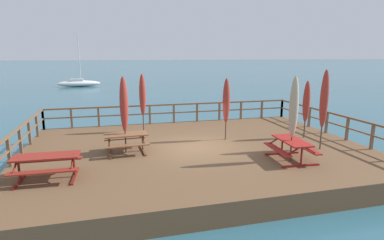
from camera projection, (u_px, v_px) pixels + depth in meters
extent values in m
plane|color=#2D5B6B|center=(196.00, 163.00, 13.16)|extent=(600.00, 600.00, 0.00)
cube|color=brown|center=(196.00, 155.00, 13.09)|extent=(14.02, 10.13, 0.73)
cube|color=brown|center=(174.00, 105.00, 17.45)|extent=(13.72, 0.09, 0.08)
cube|color=brown|center=(174.00, 113.00, 17.55)|extent=(13.72, 0.07, 0.06)
cube|color=brown|center=(43.00, 120.00, 15.89)|extent=(0.10, 0.10, 1.05)
cube|color=brown|center=(71.00, 118.00, 16.22)|extent=(0.10, 0.10, 1.05)
cube|color=brown|center=(99.00, 117.00, 16.56)|extent=(0.10, 0.10, 1.05)
cube|color=brown|center=(125.00, 116.00, 16.89)|extent=(0.10, 0.10, 1.05)
cube|color=brown|center=(150.00, 115.00, 17.23)|extent=(0.10, 0.10, 1.05)
cube|color=brown|center=(174.00, 114.00, 17.56)|extent=(0.10, 0.10, 1.05)
cube|color=brown|center=(197.00, 113.00, 17.90)|extent=(0.10, 0.10, 1.05)
cube|color=brown|center=(219.00, 111.00, 18.23)|extent=(0.10, 0.10, 1.05)
cube|color=brown|center=(241.00, 110.00, 18.56)|extent=(0.10, 0.10, 1.05)
cube|color=brown|center=(262.00, 109.00, 18.90)|extent=(0.10, 0.10, 1.05)
cube|color=brown|center=(282.00, 109.00, 19.23)|extent=(0.10, 0.10, 1.05)
cube|color=brown|center=(13.00, 133.00, 11.12)|extent=(0.09, 9.83, 0.08)
cube|color=brown|center=(15.00, 145.00, 11.22)|extent=(0.07, 9.83, 0.06)
cube|color=brown|center=(9.00, 152.00, 10.56)|extent=(0.10, 0.10, 1.05)
cube|color=brown|center=(20.00, 141.00, 11.90)|extent=(0.10, 0.10, 1.05)
cube|color=brown|center=(29.00, 133.00, 13.23)|extent=(0.10, 0.10, 1.05)
cube|color=brown|center=(37.00, 126.00, 14.56)|extent=(0.10, 0.10, 1.05)
cube|color=brown|center=(43.00, 120.00, 15.89)|extent=(0.10, 0.10, 1.05)
cube|color=brown|center=(338.00, 115.00, 14.47)|extent=(0.09, 9.83, 0.08)
cube|color=brown|center=(337.00, 125.00, 14.56)|extent=(0.07, 9.83, 0.06)
cube|color=brown|center=(372.00, 137.00, 12.58)|extent=(0.10, 0.10, 1.05)
cube|color=brown|center=(347.00, 129.00, 13.91)|extent=(0.10, 0.10, 1.05)
cube|color=brown|center=(327.00, 123.00, 15.24)|extent=(0.10, 0.10, 1.05)
cube|color=brown|center=(309.00, 117.00, 16.57)|extent=(0.10, 0.10, 1.05)
cube|color=brown|center=(295.00, 113.00, 17.90)|extent=(0.10, 0.10, 1.05)
cube|color=brown|center=(282.00, 109.00, 19.23)|extent=(0.10, 0.10, 1.05)
cube|color=maroon|center=(46.00, 156.00, 9.48)|extent=(1.97, 0.81, 0.05)
cube|color=maroon|center=(43.00, 172.00, 9.01)|extent=(1.96, 0.33, 0.04)
cube|color=maroon|center=(51.00, 160.00, 10.08)|extent=(1.96, 0.33, 0.04)
cube|color=maroon|center=(20.00, 180.00, 9.46)|extent=(0.12, 1.40, 0.06)
cylinder|color=maroon|center=(19.00, 170.00, 9.39)|extent=(0.07, 0.07, 0.74)
cylinder|color=maroon|center=(15.00, 166.00, 9.08)|extent=(0.07, 0.63, 0.37)
cylinder|color=maroon|center=(21.00, 160.00, 9.61)|extent=(0.07, 0.63, 0.37)
cube|color=maroon|center=(75.00, 176.00, 9.80)|extent=(0.12, 1.40, 0.06)
cylinder|color=maroon|center=(74.00, 166.00, 9.73)|extent=(0.07, 0.07, 0.74)
cylinder|color=maroon|center=(72.00, 162.00, 9.42)|extent=(0.07, 0.63, 0.37)
cylinder|color=maroon|center=(75.00, 156.00, 9.95)|extent=(0.07, 0.63, 0.37)
cube|color=maroon|center=(292.00, 141.00, 11.22)|extent=(0.86, 1.80, 0.05)
cube|color=maroon|center=(305.00, 148.00, 11.39)|extent=(0.38, 1.77, 0.04)
cube|color=maroon|center=(277.00, 149.00, 11.18)|extent=(0.38, 1.77, 0.04)
cube|color=maroon|center=(301.00, 166.00, 10.70)|extent=(1.40, 0.16, 0.06)
cylinder|color=maroon|center=(301.00, 156.00, 10.63)|extent=(0.07, 0.07, 0.74)
cylinder|color=maroon|center=(309.00, 150.00, 10.64)|extent=(0.63, 0.09, 0.37)
cylinder|color=maroon|center=(294.00, 151.00, 10.53)|extent=(0.63, 0.09, 0.37)
cube|color=maroon|center=(282.00, 153.00, 12.04)|extent=(1.40, 0.16, 0.06)
cylinder|color=maroon|center=(282.00, 145.00, 11.97)|extent=(0.07, 0.07, 0.74)
cylinder|color=maroon|center=(289.00, 139.00, 11.98)|extent=(0.63, 0.09, 0.37)
cylinder|color=maroon|center=(276.00, 140.00, 11.87)|extent=(0.63, 0.09, 0.37)
cube|color=brown|center=(126.00, 134.00, 12.10)|extent=(1.69, 0.85, 0.05)
cube|color=brown|center=(128.00, 146.00, 11.64)|extent=(1.66, 0.37, 0.04)
cube|color=brown|center=(125.00, 138.00, 12.68)|extent=(1.66, 0.37, 0.04)
cube|color=brown|center=(110.00, 153.00, 12.05)|extent=(0.16, 1.40, 0.06)
cylinder|color=brown|center=(109.00, 145.00, 11.98)|extent=(0.07, 0.07, 0.74)
cylinder|color=brown|center=(110.00, 141.00, 11.68)|extent=(0.09, 0.63, 0.37)
cylinder|color=brown|center=(109.00, 138.00, 12.20)|extent=(0.09, 0.63, 0.37)
cube|color=brown|center=(143.00, 150.00, 12.43)|extent=(0.16, 1.40, 0.06)
cylinder|color=brown|center=(143.00, 142.00, 12.36)|extent=(0.07, 0.07, 0.74)
cylinder|color=brown|center=(144.00, 139.00, 12.06)|extent=(0.09, 0.63, 0.37)
cylinder|color=brown|center=(141.00, 135.00, 12.58)|extent=(0.09, 0.63, 0.37)
cylinder|color=#4C3828|center=(143.00, 105.00, 15.39)|extent=(0.06, 0.06, 2.74)
ellipsoid|color=#A33328|center=(142.00, 95.00, 15.29)|extent=(0.32, 0.32, 2.08)
cylinder|color=maroon|center=(143.00, 98.00, 15.32)|extent=(0.21, 0.21, 0.05)
cone|color=#4C3828|center=(142.00, 75.00, 15.09)|extent=(0.10, 0.10, 0.14)
cylinder|color=#4C3828|center=(293.00, 122.00, 11.03)|extent=(0.06, 0.06, 2.92)
ellipsoid|color=tan|center=(294.00, 107.00, 10.92)|extent=(0.32, 0.32, 2.22)
cylinder|color=#71614F|center=(293.00, 112.00, 10.95)|extent=(0.21, 0.21, 0.05)
cone|color=#4C3828|center=(296.00, 78.00, 10.71)|extent=(0.10, 0.10, 0.14)
cylinder|color=#4C3828|center=(124.00, 117.00, 11.96)|extent=(0.06, 0.06, 2.85)
ellipsoid|color=#A33328|center=(124.00, 104.00, 11.86)|extent=(0.32, 0.32, 2.16)
cylinder|color=maroon|center=(124.00, 109.00, 11.89)|extent=(0.21, 0.21, 0.05)
cone|color=#4C3828|center=(123.00, 79.00, 11.66)|extent=(0.10, 0.10, 0.14)
cylinder|color=#4C3828|center=(226.00, 111.00, 13.88)|extent=(0.06, 0.06, 2.64)
ellipsoid|color=#A33328|center=(226.00, 101.00, 13.79)|extent=(0.32, 0.32, 2.01)
cylinder|color=maroon|center=(226.00, 104.00, 13.82)|extent=(0.21, 0.21, 0.05)
cone|color=#4C3828|center=(227.00, 80.00, 13.60)|extent=(0.10, 0.10, 0.14)
cylinder|color=#4C3828|center=(323.00, 112.00, 12.40)|extent=(0.06, 0.06, 3.07)
ellipsoid|color=#A33328|center=(324.00, 99.00, 12.28)|extent=(0.32, 0.32, 2.33)
cylinder|color=maroon|center=(324.00, 103.00, 12.32)|extent=(0.21, 0.21, 0.05)
cone|color=#4C3828|center=(327.00, 72.00, 12.07)|extent=(0.10, 0.10, 0.14)
cylinder|color=#4C3828|center=(306.00, 111.00, 14.22)|extent=(0.06, 0.06, 2.51)
ellipsoid|color=#A33328|center=(306.00, 102.00, 14.13)|extent=(0.32, 0.32, 1.91)
cylinder|color=maroon|center=(306.00, 105.00, 14.16)|extent=(0.21, 0.21, 0.05)
cone|color=#4C3828|center=(308.00, 82.00, 13.95)|extent=(0.10, 0.10, 0.14)
ellipsoid|color=white|center=(79.00, 84.00, 45.29)|extent=(6.05, 1.89, 0.90)
cube|color=silver|center=(77.00, 80.00, 45.10)|extent=(1.84, 1.15, 0.36)
cylinder|color=silver|center=(79.00, 57.00, 44.59)|extent=(0.10, 0.10, 7.00)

